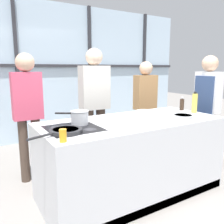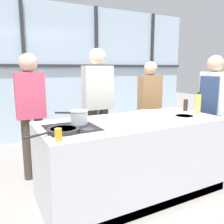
% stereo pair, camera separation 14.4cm
% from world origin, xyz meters
% --- Properties ---
extents(ground_plane, '(18.00, 18.00, 0.00)m').
position_xyz_m(ground_plane, '(0.00, 0.00, 0.00)').
color(ground_plane, gray).
extents(back_window_wall, '(6.40, 0.10, 2.80)m').
position_xyz_m(back_window_wall, '(0.00, 2.74, 1.40)').
color(back_window_wall, silver).
rests_on(back_window_wall, ground_plane).
extents(demo_island, '(2.15, 0.95, 0.90)m').
position_xyz_m(demo_island, '(-0.00, -0.00, 0.45)').
color(demo_island, silver).
rests_on(demo_island, ground_plane).
extents(chef, '(0.23, 0.38, 1.68)m').
position_xyz_m(chef, '(1.45, 0.10, 0.98)').
color(chef, '#47382D').
rests_on(chef, ground_plane).
extents(spectator_far_left, '(0.37, 0.24, 1.68)m').
position_xyz_m(spectator_far_left, '(-0.97, 0.97, 0.99)').
color(spectator_far_left, '#47382D').
rests_on(spectator_far_left, ground_plane).
extents(spectator_center_left, '(0.44, 0.25, 1.78)m').
position_xyz_m(spectator_center_left, '(0.00, 0.97, 1.02)').
color(spectator_center_left, '#47382D').
rests_on(spectator_center_left, ground_plane).
extents(spectator_center_right, '(0.39, 0.22, 1.60)m').
position_xyz_m(spectator_center_right, '(0.97, 0.97, 0.92)').
color(spectator_center_right, black).
rests_on(spectator_center_right, ground_plane).
extents(frying_pan, '(0.54, 0.31, 0.04)m').
position_xyz_m(frying_pan, '(-0.87, -0.13, 0.92)').
color(frying_pan, '#232326').
rests_on(frying_pan, demo_island).
extents(saucepan, '(0.32, 0.25, 0.15)m').
position_xyz_m(saucepan, '(-0.61, 0.13, 0.98)').
color(saucepan, silver).
rests_on(saucepan, demo_island).
extents(white_plate, '(0.24, 0.24, 0.01)m').
position_xyz_m(white_plate, '(0.46, 0.35, 0.91)').
color(white_plate, white).
rests_on(white_plate, demo_island).
extents(mixing_bowl, '(0.24, 0.24, 0.06)m').
position_xyz_m(mixing_bowl, '(0.49, -0.31, 0.94)').
color(mixing_bowl, silver).
rests_on(mixing_bowl, demo_island).
extents(oil_bottle, '(0.07, 0.07, 0.28)m').
position_xyz_m(oil_bottle, '(0.97, -0.06, 1.04)').
color(oil_bottle, '#E0CC4C').
rests_on(oil_bottle, demo_island).
extents(pepper_grinder, '(0.06, 0.06, 0.19)m').
position_xyz_m(pepper_grinder, '(0.98, 0.17, 0.99)').
color(pepper_grinder, '#332319').
rests_on(pepper_grinder, demo_island).
extents(juice_glass_near, '(0.06, 0.06, 0.11)m').
position_xyz_m(juice_glass_near, '(-0.97, -0.37, 0.96)').
color(juice_glass_near, orange).
rests_on(juice_glass_near, demo_island).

